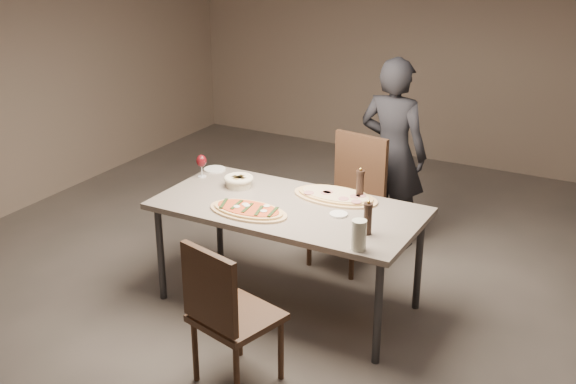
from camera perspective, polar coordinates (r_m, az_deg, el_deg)
The scene contains 14 objects.
room at distance 4.65m, azimuth 0.00°, elevation 6.31°, with size 7.00×7.00×7.00m.
dining_table at distance 4.88m, azimuth 0.00°, elevation -1.71°, with size 1.80×0.90×0.75m.
zucchini_pizza at distance 4.76m, azimuth -3.15°, elevation -1.44°, with size 0.56×0.31×0.05m.
ham_pizza at distance 5.00m, azimuth 3.77°, elevation -0.30°, with size 0.62×0.34×0.04m.
bread_basket at distance 5.19m, azimuth -3.92°, elevation 0.92°, with size 0.21×0.21×0.08m.
oil_dish at distance 4.72m, azimuth 4.02°, elevation -1.77°, with size 0.12×0.12×0.01m.
pepper_mill_left at distance 4.96m, azimuth 5.71°, elevation 0.61°, with size 0.06×0.06×0.23m.
pepper_mill_right at distance 4.44m, azimuth 6.32°, elevation -2.08°, with size 0.06×0.06×0.22m.
carafe at distance 4.24m, azimuth 5.62°, elevation -3.40°, with size 0.09×0.09×0.19m.
wine_glass at distance 5.38m, azimuth -6.86°, elevation 2.40°, with size 0.08×0.08×0.17m.
side_plate at distance 5.54m, azimuth -5.81°, elevation 1.80°, with size 0.17×0.17×0.01m.
chair_near at distance 4.13m, azimuth -4.97°, elevation -9.24°, with size 0.53×0.53×0.92m.
chair_far at distance 5.60m, azimuth 5.06°, elevation -0.08°, with size 0.54×0.54×1.00m.
diner at distance 5.85m, azimuth 8.27°, elevation 3.04°, with size 0.57×0.38×1.56m, color black.
Camera 1 is at (2.15, -3.93, 2.64)m, focal length 45.00 mm.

